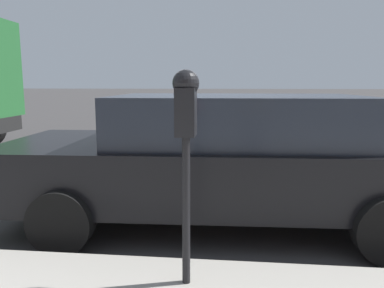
{
  "coord_description": "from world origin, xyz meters",
  "views": [
    {
      "loc": [
        -5.21,
        -0.35,
        1.65
      ],
      "look_at": [
        -2.3,
        -0.04,
        1.18
      ],
      "focal_mm": 35.0,
      "sensor_mm": 36.0,
      "label": 1
    }
  ],
  "objects": [
    {
      "name": "ground_plane",
      "position": [
        0.0,
        0.0,
        0.0
      ],
      "size": [
        220.0,
        220.0,
        0.0
      ],
      "primitive_type": "plane",
      "color": "#3D3A3A"
    },
    {
      "name": "parking_meter",
      "position": [
        -2.59,
        -0.03,
        1.37
      ],
      "size": [
        0.21,
        0.19,
        1.59
      ],
      "color": "black",
      "rests_on": "sidewalk"
    },
    {
      "name": "car_black",
      "position": [
        -0.87,
        -0.28,
        0.8
      ],
      "size": [
        2.28,
        5.04,
        1.51
      ],
      "rotation": [
        0.0,
        0.0,
        0.04
      ],
      "color": "black",
      "rests_on": "ground_plane"
    }
  ]
}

